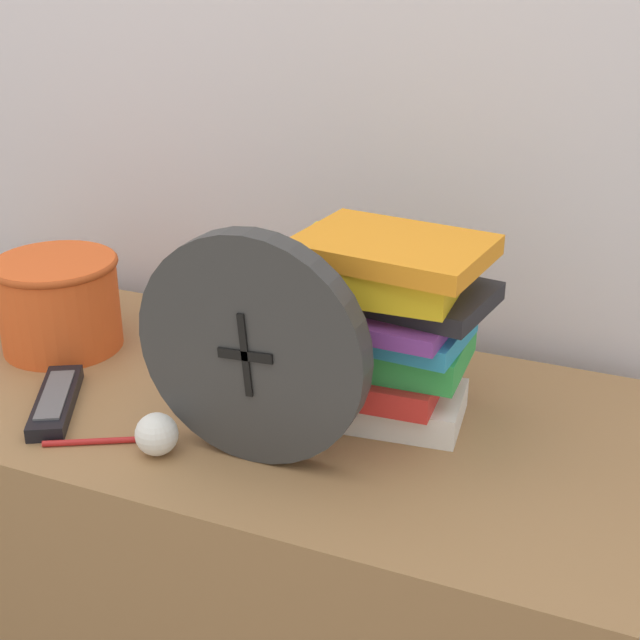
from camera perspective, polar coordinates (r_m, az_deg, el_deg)
name	(u,v)px	position (r m, az deg, el deg)	size (l,w,h in m)	color
wall_back	(297,12)	(1.43, -1.47, 19.11)	(6.00, 0.04, 2.40)	silver
desk	(216,588)	(1.49, -6.68, -16.64)	(1.23, 0.54, 0.72)	olive
desk_clock	(252,350)	(1.05, -4.40, -1.91)	(0.29, 0.04, 0.29)	#333333
book_stack	(382,322)	(1.15, 4.00, -0.15)	(0.27, 0.21, 0.26)	white
basket	(59,300)	(1.42, -16.39, 1.21)	(0.19, 0.19, 0.14)	#E05623
tv_remote	(56,401)	(1.27, -16.55, -5.00)	(0.13, 0.18, 0.02)	black
crumpled_paper_ball	(157,434)	(1.13, -10.41, -7.20)	(0.05, 0.05, 0.05)	white
pen	(105,441)	(1.17, -13.62, -7.53)	(0.14, 0.08, 0.01)	#B21E1E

